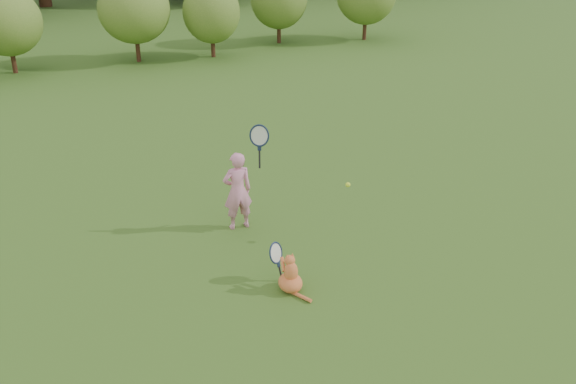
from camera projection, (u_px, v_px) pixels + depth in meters
ground at (303, 257)px, 9.47m from camera, size 100.00×100.00×0.00m
shrub_row at (77, 24)px, 19.10m from camera, size 28.00×3.00×2.80m
child at (238, 189)px, 10.06m from camera, size 0.72×0.46×1.93m
cat at (290, 271)px, 8.59m from camera, size 0.43×0.77×0.74m
tennis_ball at (348, 185)px, 9.59m from camera, size 0.07×0.07×0.07m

